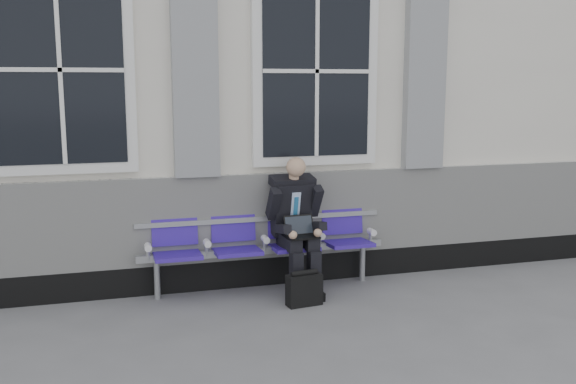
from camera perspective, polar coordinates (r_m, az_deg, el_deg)
name	(u,v)px	position (r m, az deg, el deg)	size (l,w,h in m)	color
ground	(328,333)	(5.68, 3.59, -12.36)	(70.00, 70.00, 0.00)	slate
station_building	(240,76)	(8.61, -4.25, 10.25)	(14.40, 4.40, 4.49)	white
bench	(264,237)	(6.66, -2.19, -4.05)	(2.60, 0.47, 0.91)	#9EA0A3
businessman	(296,219)	(6.57, 0.69, -2.41)	(0.57, 0.76, 1.39)	black
briefcase	(304,289)	(6.27, 1.45, -8.62)	(0.36, 0.19, 0.35)	black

